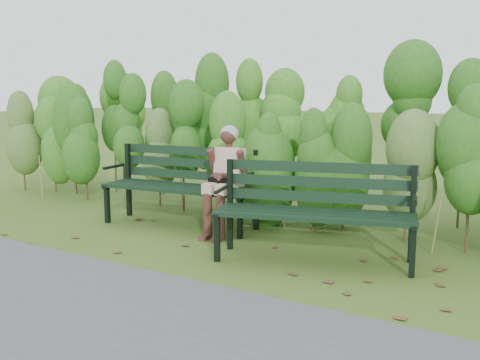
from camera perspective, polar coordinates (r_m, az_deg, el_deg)
The scene contains 7 objects.
ground at distance 6.19m, azimuth -1.72°, elevation -7.31°, with size 80.00×80.00×0.00m, color #465D20.
footpath at distance 4.62m, azimuth -17.41°, elevation -13.47°, with size 60.00×2.50×0.01m, color #474749.
hedge_band at distance 7.58m, azimuth 6.07°, elevation 5.33°, with size 11.04×1.67×2.42m.
leaf_litter at distance 6.10m, azimuth -0.94°, elevation -7.53°, with size 5.83×2.13×0.01m.
bench_left at distance 7.35m, azimuth -5.76°, elevation 0.06°, with size 2.10×0.91×1.02m.
bench_right at distance 5.85m, azimuth 7.71°, elevation -2.37°, with size 2.12×1.20×1.01m.
seated_woman at distance 6.82m, azimuth -1.54°, elevation 0.83°, with size 0.51×0.75×1.33m.
Camera 1 is at (3.29, -4.95, 1.74)m, focal length 42.00 mm.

